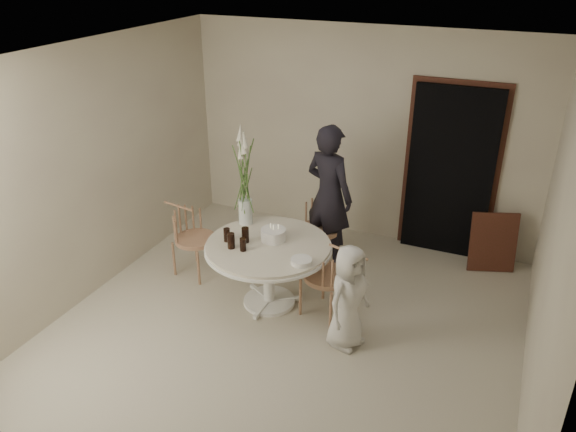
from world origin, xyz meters
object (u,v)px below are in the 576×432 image
at_px(chair_far, 323,219).
at_px(flower_vase, 244,178).
at_px(birthday_cake, 273,235).
at_px(table, 268,253).
at_px(chair_left, 188,230).
at_px(boy, 348,297).
at_px(girl, 329,196).
at_px(chair_right, 337,273).

xyz_separation_m(chair_far, flower_vase, (-0.62, -0.80, 0.73)).
bearing_deg(birthday_cake, table, -97.85).
bearing_deg(flower_vase, chair_left, -172.66).
height_order(table, boy, boy).
height_order(boy, birthday_cake, boy).
distance_m(girl, birthday_cake, 1.05).
xyz_separation_m(chair_far, boy, (0.80, -1.46, -0.00)).
bearing_deg(boy, girl, 44.81).
xyz_separation_m(table, flower_vase, (-0.44, 0.34, 0.65)).
bearing_deg(table, chair_left, 168.16).
relative_size(chair_left, flower_vase, 0.73).
distance_m(chair_left, flower_vase, 1.03).
height_order(girl, boy, girl).
bearing_deg(flower_vase, chair_right, -14.52).
relative_size(girl, flower_vase, 1.53).
bearing_deg(chair_right, boy, 50.39).
height_order(chair_left, flower_vase, flower_vase).
bearing_deg(birthday_cake, chair_far, 80.74).
relative_size(chair_right, girl, 0.49).
xyz_separation_m(chair_right, girl, (-0.49, 1.08, 0.31)).
bearing_deg(chair_right, birthday_cake, -78.35).
bearing_deg(girl, chair_left, 50.34).
xyz_separation_m(girl, birthday_cake, (-0.25, -1.01, -0.07)).
relative_size(chair_right, birthday_cake, 3.25).
height_order(chair_right, boy, boy).
bearing_deg(table, boy, -18.10).
distance_m(chair_far, birthday_cake, 1.08).
height_order(table, girl, girl).
xyz_separation_m(chair_right, boy, (0.23, -0.35, -0.02)).
relative_size(chair_far, chair_left, 1.00).
distance_m(table, chair_right, 0.76).
bearing_deg(boy, chair_right, 51.39).
bearing_deg(chair_far, chair_right, -65.18).
height_order(chair_left, birthday_cake, birthday_cake).
height_order(table, chair_left, chair_left).
distance_m(table, chair_left, 1.18).
height_order(chair_right, flower_vase, flower_vase).
relative_size(table, girl, 0.77).
relative_size(chair_left, boy, 0.77).
height_order(birthday_cake, flower_vase, flower_vase).
height_order(chair_far, birthday_cake, birthday_cake).
bearing_deg(girl, boy, 135.55).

